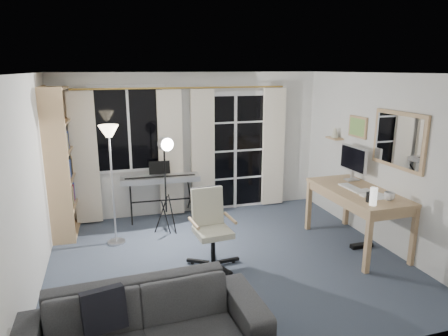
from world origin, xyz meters
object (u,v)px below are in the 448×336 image
Objects in this scene: torchiere_lamp at (110,150)px; sofa at (142,317)px; bookshelf at (58,166)px; office_chair at (210,220)px; keyboard_piano at (160,180)px; studio_light at (166,156)px; desk at (358,197)px; mug at (389,195)px; monitor at (353,160)px.

sofa is (0.14, -2.53, -0.96)m from torchiere_lamp.
office_chair is (1.90, -1.62, -0.47)m from bookshelf.
keyboard_piano is 0.84× the size of studio_light.
studio_light reaches higher than office_chair.
keyboard_piano is at bearing 144.05° from desk.
office_chair is 7.30× the size of mug.
office_chair is at bearing 177.05° from desk.
desk is at bearing -17.99° from torchiere_lamp.
sofa is (-0.63, -2.63, -0.81)m from studio_light.
keyboard_piano reaches higher than sofa.
keyboard_piano is at bearing 98.31° from office_chair.
sofa is (0.90, -3.18, -0.64)m from bookshelf.
monitor reaches higher than office_chair.
monitor reaches higher than desk.
torchiere_lamp reaches higher than monitor.
monitor is at bearing 84.22° from mug.
monitor is 0.99m from mug.
studio_light is 2.57× the size of monitor.
monitor is at bearing -9.97° from torchiere_lamp.
studio_light is (0.77, 0.10, -0.15)m from torchiere_lamp.
torchiere_lamp is at bearing 135.25° from office_chair.
bookshelf is 1.05m from torchiere_lamp.
bookshelf reaches higher than mug.
bookshelf is at bearing 135.02° from office_chair.
studio_light reaches higher than desk.
torchiere_lamp is at bearing 155.11° from mug.
keyboard_piano is at bearing 71.42° from studio_light.
office_chair is at bearing -171.62° from monitor.
torchiere_lamp is 3.73m from mug.
bookshelf reaches higher than office_chair.
studio_light is at bearing -86.22° from keyboard_piano.
torchiere_lamp is at bearing 90.92° from sofa.
mug is (3.35, -1.56, -0.49)m from torchiere_lamp.
studio_light is 3.08m from mug.
torchiere_lamp is 2.71m from sofa.
torchiere_lamp reaches higher than office_chair.
monitor is 0.28× the size of sofa.
torchiere_lamp is 3.51m from monitor.
keyboard_piano is 3.03m from monitor.
torchiere_lamp is 1.34× the size of keyboard_piano.
bookshelf is 2.24× the size of office_chair.
desk is (2.11, -0.09, 0.14)m from office_chair.
desk is at bearing -32.53° from keyboard_piano.
sofa is at bearing -98.00° from keyboard_piano.
monitor is at bearing 4.35° from office_chair.
monitor is 4.39× the size of mug.
mug is at bearing -79.26° from desk.
desk is at bearing -6.97° from office_chair.
office_chair reaches higher than mug.
studio_light is (1.53, -0.55, 0.17)m from bookshelf.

